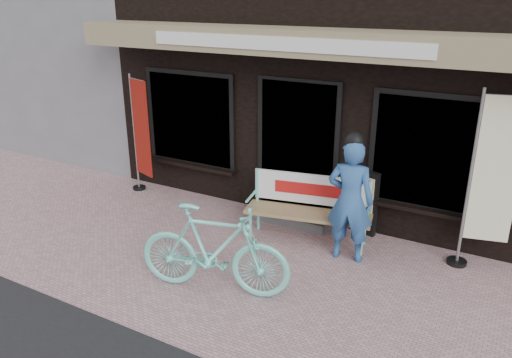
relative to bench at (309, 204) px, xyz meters
The scene contains 8 objects.
ground 1.53m from the bench, 110.67° to the right, with size 70.00×70.00×0.00m, color #BA8E93.
storefront 4.40m from the bench, 97.87° to the left, with size 7.00×6.77×6.00m.
bench is the anchor object (origin of this frame).
person 0.77m from the bench, 19.84° to the right, with size 0.65×0.46×1.77m.
bicycle 1.83m from the bench, 104.13° to the right, with size 0.52×1.85×1.11m, color #72DFCE.
nobori_red 3.34m from the bench, behind, with size 0.62×0.32×2.09m.
nobori_cream 2.36m from the bench, ahead, with size 0.70×0.31×2.34m.
menu_stand 0.84m from the bench, 46.08° to the left, with size 0.50×0.22×0.98m.
Camera 1 is at (2.99, -4.72, 3.38)m, focal length 35.00 mm.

